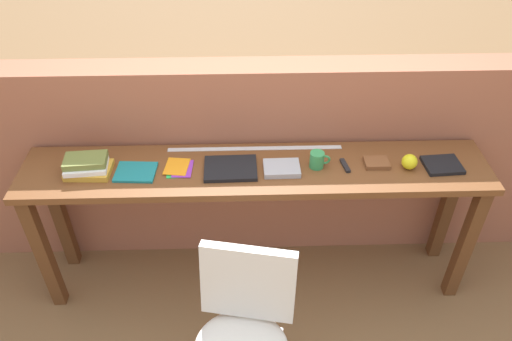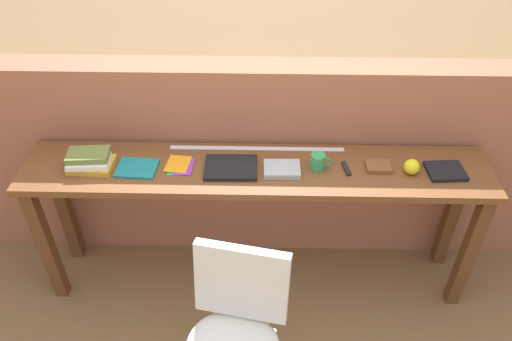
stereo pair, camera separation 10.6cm
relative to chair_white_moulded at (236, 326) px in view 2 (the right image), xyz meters
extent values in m
plane|color=brown|center=(0.08, 0.43, -0.53)|extent=(40.00, 40.00, 0.00)
cube|color=#9E5B42|center=(0.08, 1.07, 0.13)|extent=(6.00, 0.20, 1.31)
cube|color=brown|center=(0.08, 0.73, 0.33)|extent=(2.50, 0.44, 0.04)
cube|color=#5B341A|center=(-1.11, 0.57, -0.11)|extent=(0.07, 0.07, 0.84)
cube|color=#5B341A|center=(1.27, 0.57, -0.11)|extent=(0.07, 0.07, 0.84)
cube|color=#5B341A|center=(-1.11, 0.89, -0.11)|extent=(0.07, 0.07, 0.84)
cube|color=#5B341A|center=(1.27, 0.89, -0.11)|extent=(0.07, 0.07, 0.84)
cube|color=silver|center=(0.02, 0.12, 0.16)|extent=(0.45, 0.19, 0.40)
cylinder|color=#B2B2B7|center=(-0.14, 0.12, -0.32)|extent=(0.02, 0.02, 0.41)
cube|color=gold|center=(-0.80, 0.71, 0.37)|extent=(0.24, 0.17, 0.03)
cube|color=white|center=(-0.80, 0.71, 0.40)|extent=(0.23, 0.16, 0.03)
cube|color=olive|center=(-0.80, 0.72, 0.43)|extent=(0.22, 0.15, 0.03)
cube|color=#19757A|center=(-0.55, 0.70, 0.36)|extent=(0.22, 0.18, 0.01)
cube|color=green|center=(-0.34, 0.73, 0.35)|extent=(0.11, 0.15, 0.00)
cube|color=purple|center=(-0.31, 0.73, 0.36)|extent=(0.11, 0.15, 0.00)
cube|color=orange|center=(-0.34, 0.74, 0.36)|extent=(0.14, 0.16, 0.00)
cube|color=black|center=(-0.06, 0.71, 0.36)|extent=(0.28, 0.21, 0.02)
cube|color=#9E9EA3|center=(0.21, 0.70, 0.37)|extent=(0.19, 0.14, 0.03)
cylinder|color=#338C4C|center=(0.40, 0.73, 0.40)|extent=(0.08, 0.08, 0.09)
torus|color=#338C4C|center=(0.44, 0.73, 0.40)|extent=(0.06, 0.01, 0.06)
cube|color=black|center=(0.55, 0.72, 0.36)|extent=(0.04, 0.11, 0.02)
cube|color=brown|center=(0.72, 0.74, 0.37)|extent=(0.13, 0.10, 0.02)
sphere|color=yellow|center=(0.88, 0.70, 0.39)|extent=(0.08, 0.08, 0.08)
cube|color=black|center=(1.07, 0.71, 0.36)|extent=(0.20, 0.17, 0.02)
cube|color=silver|center=(0.08, 0.90, 0.35)|extent=(0.97, 0.03, 0.00)
camera|label=1|loc=(0.02, -1.34, 1.99)|focal=35.00mm
camera|label=2|loc=(0.12, -1.34, 1.99)|focal=35.00mm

